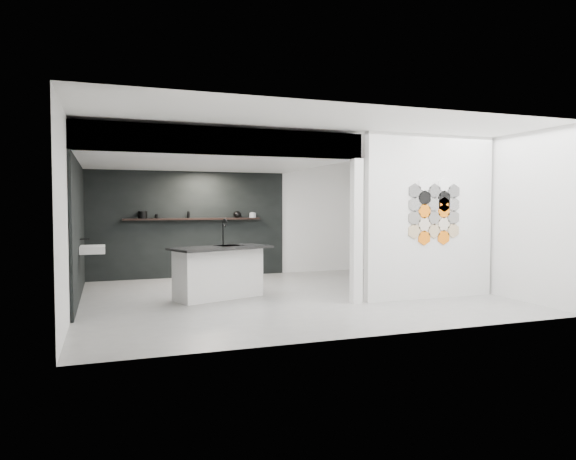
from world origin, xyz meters
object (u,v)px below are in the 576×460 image
(glass_bowl, at_px, (253,215))
(glass_vase, at_px, (253,215))
(wall_basin, at_px, (93,249))
(kettle, at_px, (237,214))
(stockpot, at_px, (143,215))
(bottle_dark, at_px, (188,215))
(utensil_cup, at_px, (157,216))
(partition_panel, at_px, (430,217))
(kitchen_island, at_px, (219,272))

(glass_bowl, xyz_separation_m, glass_vase, (0.00, 0.00, 0.01))
(wall_basin, bearing_deg, kettle, 34.30)
(glass_bowl, height_order, glass_vase, glass_vase)
(stockpot, height_order, bottle_dark, stockpot)
(glass_bowl, relative_size, utensil_cup, 1.76)
(partition_panel, distance_m, wall_basin, 5.78)
(glass_vase, bearing_deg, utensil_cup, 180.00)
(wall_basin, height_order, glass_bowl, glass_bowl)
(kettle, distance_m, glass_bowl, 0.36)
(kettle, bearing_deg, wall_basin, -132.27)
(kettle, bearing_deg, glass_bowl, 13.43)
(wall_basin, relative_size, kitchen_island, 0.33)
(kitchen_island, height_order, glass_vase, glass_vase)
(wall_basin, distance_m, stockpot, 2.34)
(partition_panel, relative_size, kitchen_island, 1.52)
(wall_basin, relative_size, stockpot, 3.17)
(bottle_dark, bearing_deg, utensil_cup, 180.00)
(kitchen_island, bearing_deg, stockpot, 92.01)
(glass_vase, bearing_deg, partition_panel, -61.77)
(bottle_dark, bearing_deg, partition_panel, -47.54)
(partition_panel, distance_m, stockpot, 5.94)
(stockpot, relative_size, kettle, 1.07)
(partition_panel, xyz_separation_m, kitchen_island, (-3.43, 1.18, -0.94))
(partition_panel, distance_m, glass_vase, 4.39)
(partition_panel, height_order, bottle_dark, partition_panel)
(partition_panel, distance_m, bottle_dark, 5.24)
(partition_panel, height_order, glass_bowl, partition_panel)
(kitchen_island, bearing_deg, glass_vase, 43.41)
(kitchen_island, distance_m, bottle_dark, 2.84)
(partition_panel, xyz_separation_m, kettle, (-2.44, 3.87, -0.00))
(glass_vase, bearing_deg, kitchen_island, -116.72)
(utensil_cup, bearing_deg, glass_bowl, 0.00)
(partition_panel, height_order, kettle, partition_panel)
(bottle_dark, relative_size, utensil_cup, 1.70)
(stockpot, bearing_deg, partition_panel, -40.63)
(partition_panel, height_order, stockpot, partition_panel)
(kitchen_island, bearing_deg, utensil_cup, 86.51)
(stockpot, distance_m, glass_bowl, 2.43)
(kitchen_island, bearing_deg, wall_basin, 143.21)
(partition_panel, bearing_deg, wall_basin, 161.77)
(glass_vase, xyz_separation_m, utensil_cup, (-2.14, 0.00, -0.02))
(stockpot, distance_m, bottle_dark, 0.97)
(stockpot, height_order, glass_bowl, stockpot)
(glass_vase, bearing_deg, glass_bowl, 0.00)
(wall_basin, distance_m, glass_vase, 4.00)
(wall_basin, bearing_deg, glass_vase, 31.35)
(partition_panel, bearing_deg, utensil_cup, 137.49)
(bottle_dark, bearing_deg, glass_bowl, 0.00)
(wall_basin, relative_size, utensil_cup, 6.89)
(wall_basin, bearing_deg, utensil_cup, 58.83)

